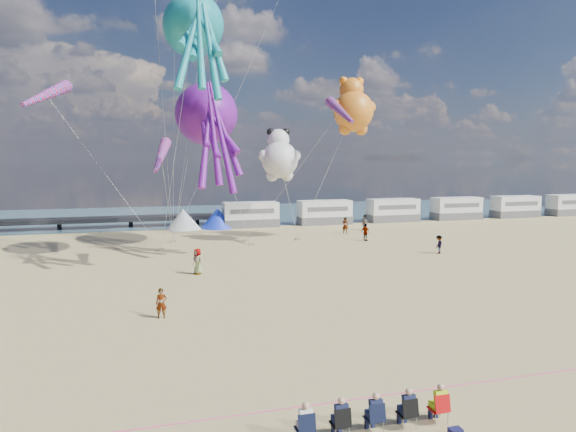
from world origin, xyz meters
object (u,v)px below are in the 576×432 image
at_px(standing_person, 161,303).
at_px(sandbag_d, 247,240).
at_px(motorhome_5, 570,205).
at_px(kite_panda, 280,160).
at_px(beachgoer_5, 345,225).
at_px(kite_teddy_orange, 353,111).
at_px(windsock_mid, 341,111).
at_px(windsock_right, 161,156).
at_px(sandbag_b, 252,244).
at_px(spectator_row, 374,412).
at_px(beachgoer_3, 366,232).
at_px(kite_octopus_purple, 206,114).
at_px(beachgoer_6, 198,261).
at_px(motorhome_0, 251,215).
at_px(sandbag_c, 298,239).
at_px(kite_octopus_teal, 193,26).
at_px(sandbag_e, 173,242).
at_px(motorhome_4, 515,207).
at_px(motorhome_1, 325,212).
at_px(sandbag_a, 162,250).
at_px(tent_blue, 218,218).
at_px(beachgoer_2, 439,244).
at_px(motorhome_2, 393,210).
at_px(motorhome_3, 456,208).
at_px(windsock_left, 46,95).

height_order(standing_person, sandbag_d, standing_person).
xyz_separation_m(motorhome_5, kite_panda, (-46.88, -11.50, 6.62)).
bearing_deg(kite_panda, beachgoer_5, 35.76).
bearing_deg(kite_teddy_orange, windsock_mid, -106.28).
distance_m(beachgoer_5, windsock_right, 24.31).
bearing_deg(sandbag_b, spectator_row, -95.49).
height_order(beachgoer_3, kite_octopus_purple, kite_octopus_purple).
height_order(beachgoer_5, beachgoer_6, beachgoer_6).
xyz_separation_m(motorhome_0, kite_octopus_purple, (-6.46, -11.10, 10.91)).
xyz_separation_m(beachgoer_5, sandbag_c, (-6.27, -2.77, -0.80)).
height_order(sandbag_c, kite_octopus_teal, kite_octopus_teal).
bearing_deg(kite_octopus_purple, standing_person, -123.39).
bearing_deg(windsock_mid, standing_person, -136.53).
distance_m(sandbag_e, windsock_right, 13.63).
distance_m(motorhome_5, kite_octopus_purple, 56.16).
bearing_deg(motorhome_4, beachgoer_6, -152.75).
bearing_deg(motorhome_1, standing_person, -121.95).
distance_m(sandbag_b, sandbag_e, 8.02).
bearing_deg(sandbag_a, standing_person, -91.92).
xyz_separation_m(motorhome_4, windsock_mid, (-32.54, -15.37, 11.10)).
height_order(standing_person, windsock_mid, windsock_mid).
xyz_separation_m(motorhome_4, beachgoer_6, (-46.77, -24.09, -0.57)).
bearing_deg(sandbag_e, motorhome_0, 44.30).
relative_size(tent_blue, kite_octopus_teal, 0.35).
height_order(spectator_row, sandbag_a, spectator_row).
relative_size(beachgoer_3, kite_octopus_purple, 0.14).
bearing_deg(windsock_mid, sandbag_e, 154.95).
xyz_separation_m(sandbag_a, kite_panda, (11.58, 2.38, 8.01)).
bearing_deg(kite_octopus_teal, beachgoer_2, -11.42).
height_order(sandbag_b, windsock_mid, windsock_mid).
height_order(tent_blue, beachgoer_6, tent_blue).
bearing_deg(kite_panda, beachgoer_6, -111.46).
distance_m(kite_teddy_orange, windsock_right, 21.18).
xyz_separation_m(motorhome_2, beachgoer_3, (-10.00, -13.60, -0.63)).
height_order(beachgoer_2, kite_octopus_purple, kite_octopus_purple).
distance_m(motorhome_5, beachgoer_2, 41.36).
distance_m(motorhome_3, kite_octopus_purple, 38.27).
height_order(kite_octopus_teal, windsock_mid, kite_octopus_teal).
distance_m(sandbag_e, windsock_mid, 20.52).
distance_m(kite_octopus_teal, kite_panda, 15.29).
relative_size(motorhome_5, beachgoer_5, 3.61).
distance_m(motorhome_5, windsock_left, 69.80).
bearing_deg(kite_teddy_orange, beachgoer_3, -33.93).
relative_size(beachgoer_5, windsock_mid, 0.34).
xyz_separation_m(sandbag_b, kite_octopus_purple, (-3.91, 1.99, 12.30)).
bearing_deg(windsock_mid, kite_panda, 137.55).
relative_size(beachgoer_2, beachgoer_5, 0.88).
distance_m(spectator_row, windsock_right, 28.48).
relative_size(windsock_left, windsock_right, 1.39).
bearing_deg(motorhome_0, motorhome_1, 0.00).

